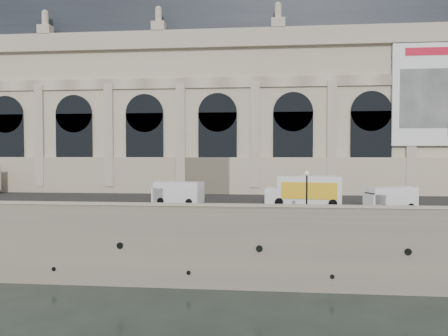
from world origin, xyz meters
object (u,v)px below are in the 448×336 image
at_px(van_b, 176,193).
at_px(box_truck, 305,191).
at_px(van_c, 389,198).
at_px(lamp_right, 307,194).

relative_size(van_b, box_truck, 0.71).
bearing_deg(box_truck, van_c, -17.79).
bearing_deg(lamp_right, van_b, 147.03).
distance_m(van_b, van_c, 22.05).
bearing_deg(van_b, lamp_right, -32.97).
bearing_deg(van_c, box_truck, 162.21).
height_order(van_b, lamp_right, lamp_right).
distance_m(box_truck, lamp_right, 8.48).
bearing_deg(van_b, van_c, -7.20).
xyz_separation_m(box_truck, lamp_right, (-0.60, -8.45, 0.41)).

